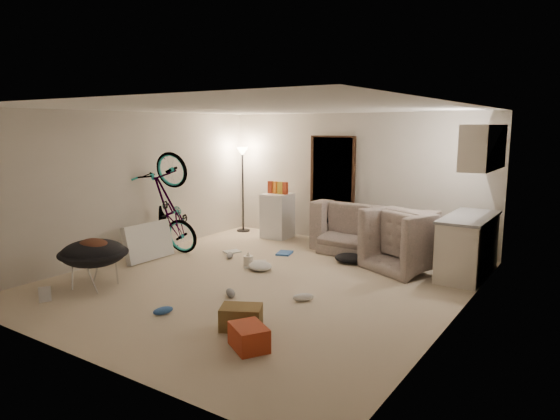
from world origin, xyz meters
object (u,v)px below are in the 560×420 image
Objects in this scene: mini_fridge at (277,216)px; juicer at (248,260)px; saucer_chair at (94,259)px; drink_case_a at (241,317)px; armchair at (414,247)px; sofa at (377,235)px; bicycle at (170,227)px; drink_case_b at (249,337)px; floor_lamp at (243,171)px; kitchen_counter at (468,247)px; tv_box at (148,242)px.

juicer is (0.78, -2.00, -0.36)m from mini_fridge.
saucer_chair is 2.65m from drink_case_a.
drink_case_a is at bearing 102.23° from armchair.
sofa is 2.22m from mini_fridge.
armchair is at bearing -77.28° from bicycle.
drink_case_a is (0.05, -3.99, -0.20)m from sofa.
drink_case_b is at bearing -131.30° from bicycle.
floor_lamp is 4.95m from kitchen_counter.
armchair is at bearing 30.38° from juicer.
mini_fridge is at bearing 111.15° from juicer.
floor_lamp is 4.32m from saucer_chair.
kitchen_counter is 3.91m from mini_fridge.
bicycle is at bearing 45.91° from armchair.
sofa reaches higher than drink_case_a.
tv_box reaches higher than drink_case_a.
floor_lamp is 3.33m from sofa.
mini_fridge is at bearing 91.26° from drink_case_a.
drink_case_b is at bearing -51.62° from floor_lamp.
armchair is at bearing 26.95° from tv_box.
sofa is 5.04× the size of drink_case_a.
mini_fridge is at bearing 171.91° from kitchen_counter.
drink_case_a is 0.53m from drink_case_b.
floor_lamp reaches higher than drink_case_a.
saucer_chair is 1.00× the size of tv_box.
kitchen_counter reaches higher than sofa.
floor_lamp is at bearing 172.34° from kitchen_counter.
kitchen_counter is 1.37× the size of armchair.
kitchen_counter is 0.81× the size of bicycle.
kitchen_counter is 0.81m from armchair.
drink_case_a is (-0.80, -3.43, -0.23)m from armchair.
tv_box is (-0.86, -2.65, -0.14)m from mini_fridge.
tv_box is 4.09× the size of juicer.
saucer_chair is (0.49, -1.95, -0.08)m from bicycle.
saucer_chair is 2.26× the size of drink_case_b.
bicycle is (0.10, -2.23, -0.82)m from floor_lamp.
tv_box is 2.11× the size of drink_case_a.
mini_fridge is 0.94× the size of saucer_chair.
saucer_chair is (-2.58, -3.98, 0.07)m from sofa.
juicer is at bearing 56.27° from sofa.
saucer_chair reaches higher than juicer.
bicycle reaches higher than juicer.
floor_lamp is 2.93m from tv_box.
saucer_chair is (-0.37, -4.08, -0.05)m from mini_fridge.
kitchen_counter reaches higher than drink_case_a.
bicycle reaches higher than saucer_chair.
sofa is at bearing 126.93° from drink_case_b.
tv_box is at bearing -175.96° from drink_case_b.
mini_fridge reaches higher than tv_box.
drink_case_a is at bearing -129.90° from bicycle.
kitchen_counter is 3.53× the size of drink_case_b.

